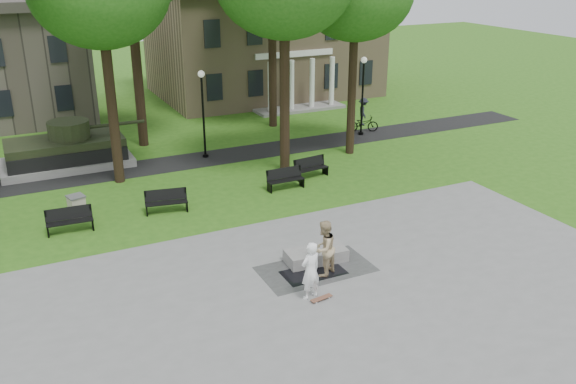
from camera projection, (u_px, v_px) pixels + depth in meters
name	position (u px, v px, depth m)	size (l,w,h in m)	color
ground	(299.00, 251.00, 22.86)	(120.00, 120.00, 0.00)	#2A5915
plaza	(372.00, 318.00, 18.67)	(22.00, 16.00, 0.02)	gray
footpath	(199.00, 160.00, 32.89)	(44.00, 2.60, 0.01)	black
building_right	(263.00, 37.00, 47.06)	(17.00, 12.00, 8.60)	#9E8460
lamp_mid	(203.00, 107.00, 32.32)	(0.36, 0.36, 4.73)	black
lamp_right	(363.00, 90.00, 36.38)	(0.36, 0.36, 4.73)	black
tank_monument	(66.00, 150.00, 31.63)	(7.45, 3.40, 2.40)	gray
puddle	(314.00, 273.00, 21.31)	(2.20, 1.20, 0.00)	black
concrete_block	(316.00, 255.00, 22.04)	(2.20, 1.00, 0.45)	gray
skateboard	(321.00, 299.00, 19.64)	(0.78, 0.20, 0.07)	brown
skateboarder	(310.00, 271.00, 19.41)	(0.72, 0.47, 1.98)	white
friend_watching	(324.00, 248.00, 20.84)	(0.98, 0.76, 2.01)	tan
cyclist	(363.00, 118.00, 37.74)	(2.03, 1.38, 2.13)	black
park_bench_0	(69.00, 220.00, 24.30)	(1.82, 0.63, 1.00)	black
park_bench_1	(166.00, 201.00, 26.15)	(1.85, 0.84, 1.00)	black
park_bench_2	(285.00, 178.00, 28.73)	(1.80, 0.54, 1.00)	black
park_bench_3	(311.00, 167.00, 30.22)	(1.84, 0.74, 1.00)	black
trash_bin	(77.00, 206.00, 25.68)	(0.80, 0.80, 0.96)	#C0B59E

